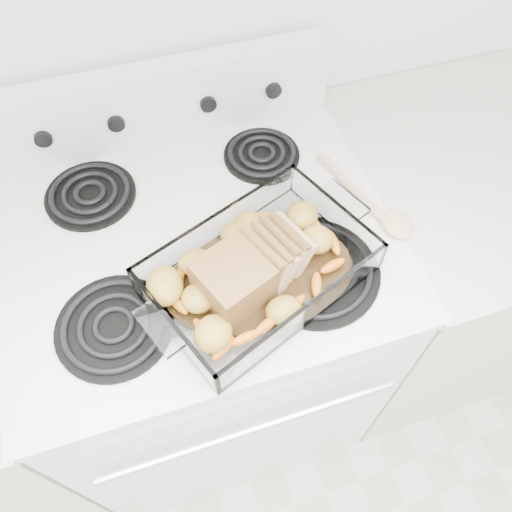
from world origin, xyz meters
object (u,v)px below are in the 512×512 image
object	(u,v)px
electric_range	(213,329)
counter_right	(426,270)
baking_dish	(259,273)
pork_roast	(243,268)

from	to	relation	value
electric_range	counter_right	size ratio (longest dim) A/B	1.20
baking_dish	pork_roast	size ratio (longest dim) A/B	1.84
pork_roast	counter_right	bearing A→B (deg)	22.41
pork_roast	baking_dish	bearing A→B (deg)	8.86
counter_right	baking_dish	world-z (taller)	baking_dish
counter_right	pork_roast	world-z (taller)	pork_roast
baking_dish	counter_right	bearing A→B (deg)	-7.53
electric_range	pork_roast	bearing A→B (deg)	-70.17
counter_right	pork_roast	size ratio (longest dim) A/B	4.40
electric_range	counter_right	bearing A→B (deg)	-0.10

